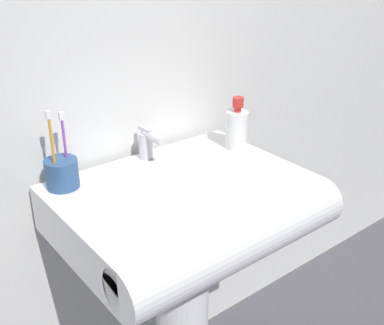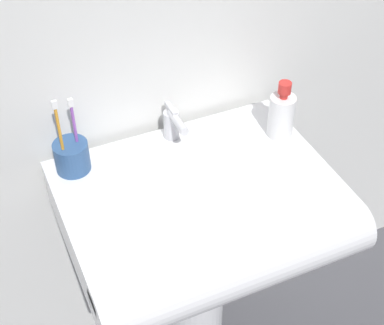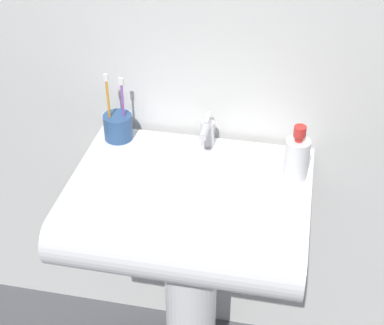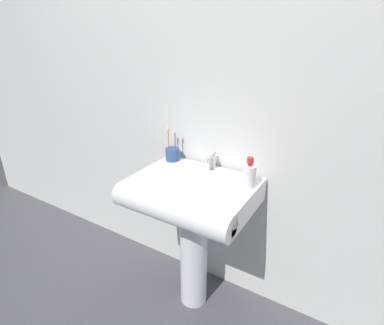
# 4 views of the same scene
# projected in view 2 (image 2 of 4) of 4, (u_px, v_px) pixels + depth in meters

# --- Properties ---
(sink_pedestal) EXTENTS (0.16, 0.16, 0.70)m
(sink_pedestal) POSITION_uv_depth(u_px,v_px,m) (196.00, 302.00, 1.68)
(sink_pedestal) COLOR white
(sink_pedestal) RESTS_ON ground
(sink_basin) EXTENTS (0.63, 0.50, 0.13)m
(sink_basin) POSITION_uv_depth(u_px,v_px,m) (205.00, 215.00, 1.38)
(sink_basin) COLOR white
(sink_basin) RESTS_ON sink_pedestal
(faucet) EXTENTS (0.04, 0.11, 0.09)m
(faucet) POSITION_uv_depth(u_px,v_px,m) (173.00, 123.00, 1.45)
(faucet) COLOR silver
(faucet) RESTS_ON sink_basin
(toothbrush_cup) EXTENTS (0.08, 0.08, 0.21)m
(toothbrush_cup) POSITION_uv_depth(u_px,v_px,m) (72.00, 156.00, 1.38)
(toothbrush_cup) COLOR #2D5184
(toothbrush_cup) RESTS_ON sink_basin
(soap_bottle) EXTENTS (0.06, 0.06, 0.16)m
(soap_bottle) POSITION_uv_depth(u_px,v_px,m) (281.00, 114.00, 1.46)
(soap_bottle) COLOR white
(soap_bottle) RESTS_ON sink_basin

